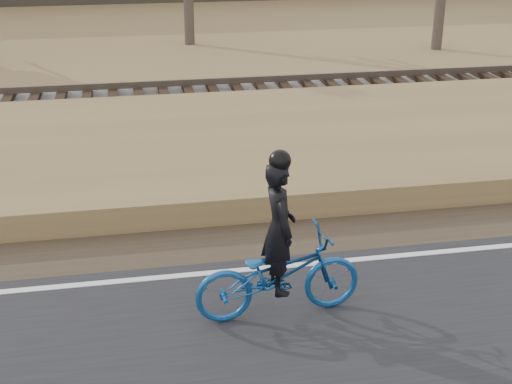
{
  "coord_description": "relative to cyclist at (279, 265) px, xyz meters",
  "views": [
    {
      "loc": [
        3.28,
        -8.42,
        4.87
      ],
      "look_at": [
        4.96,
        0.5,
        1.1
      ],
      "focal_mm": 50.0,
      "sensor_mm": 36.0,
      "label": 1
    }
  ],
  "objects": [
    {
      "name": "cyclist",
      "position": [
        0.0,
        0.0,
        0.0
      ],
      "size": [
        2.11,
        0.85,
        2.16
      ],
      "rotation": [
        0.0,
        0.0,
        1.63
      ],
      "color": "navy",
      "rests_on": "road"
    }
  ]
}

